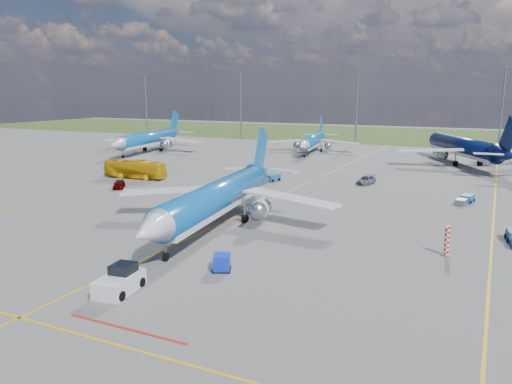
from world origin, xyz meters
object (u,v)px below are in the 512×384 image
at_px(warning_post, 447,241).
at_px(pushback_tug, 120,281).
at_px(main_airliner, 219,226).
at_px(service_car_a, 119,184).
at_px(bg_jet_n, 462,164).
at_px(baggage_tug_e, 465,200).
at_px(bg_jet_nnw, 312,152).
at_px(apron_bus, 135,169).
at_px(service_car_b, 260,175).
at_px(service_car_c, 366,180).
at_px(bg_jet_nw, 148,152).
at_px(baggage_tug_c, 269,179).
at_px(uld_container, 222,262).

relative_size(warning_post, pushback_tug, 0.47).
xyz_separation_m(main_airliner, service_car_a, (-26.96, 13.50, 0.71)).
relative_size(bg_jet_n, service_car_a, 10.33).
relative_size(warning_post, baggage_tug_e, 0.59).
height_order(bg_jet_nnw, apron_bus, bg_jet_nnw).
distance_m(service_car_b, service_car_c, 19.69).
height_order(bg_jet_nw, main_airliner, main_airliner).
height_order(bg_jet_nw, service_car_b, bg_jet_nw).
bearing_deg(baggage_tug_e, service_car_c, 164.72).
bearing_deg(service_car_b, bg_jet_n, -15.60).
height_order(main_airliner, baggage_tug_e, main_airliner).
relative_size(bg_jet_n, service_car_c, 8.85).
relative_size(main_airliner, baggage_tug_c, 7.15).
height_order(pushback_tug, baggage_tug_c, pushback_tug).
bearing_deg(pushback_tug, baggage_tug_e, 56.29).
distance_m(bg_jet_nw, main_airliner, 78.85).
xyz_separation_m(warning_post, service_car_a, (-52.67, 13.27, -0.79)).
xyz_separation_m(bg_jet_nnw, uld_container, (22.86, -88.72, 0.72)).
xyz_separation_m(bg_jet_nw, apron_bus, (23.57, -34.23, 1.69)).
height_order(uld_container, baggage_tug_e, uld_container).
xyz_separation_m(service_car_b, baggage_tug_c, (3.38, -3.24, -0.04)).
relative_size(bg_jet_nw, pushback_tug, 6.09).
xyz_separation_m(bg_jet_nnw, main_airliner, (14.99, -75.74, 0.00)).
bearing_deg(service_car_b, baggage_tug_e, -74.09).
relative_size(bg_jet_n, service_car_b, 9.88).
bearing_deg(service_car_b, apron_bus, 143.43).
height_order(uld_container, baggage_tug_c, uld_container).
distance_m(bg_jet_nw, bg_jet_nnw, 43.85).
xyz_separation_m(service_car_a, service_car_c, (36.23, 21.93, -0.00)).
xyz_separation_m(pushback_tug, apron_bus, (-33.95, 43.46, 0.83)).
relative_size(service_car_a, service_car_b, 0.96).
bearing_deg(bg_jet_nw, service_car_a, -67.66).
distance_m(main_airliner, baggage_tug_e, 36.93).
bearing_deg(pushback_tug, bg_jet_nnw, 92.74).
distance_m(uld_container, service_car_a, 43.75).
bearing_deg(bg_jet_nnw, pushback_tug, -89.22).
bearing_deg(bg_jet_nnw, service_car_b, -93.46).
height_order(main_airliner, apron_bus, main_airliner).
height_order(warning_post, pushback_tug, warning_post).
bearing_deg(service_car_c, apron_bus, -150.44).
xyz_separation_m(bg_jet_n, main_airliner, (-22.57, -69.44, 0.00)).
bearing_deg(pushback_tug, baggage_tug_c, 93.22).
height_order(apron_bus, service_car_c, apron_bus).
distance_m(service_car_a, baggage_tug_e, 54.36).
relative_size(main_airliner, pushback_tug, 6.22).
distance_m(bg_jet_n, baggage_tug_c, 49.30).
xyz_separation_m(bg_jet_n, baggage_tug_c, (-29.49, -39.51, 0.57)).
distance_m(warning_post, baggage_tug_c, 44.13).
bearing_deg(bg_jet_nw, baggage_tug_c, -39.64).
relative_size(service_car_a, baggage_tug_c, 0.75).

